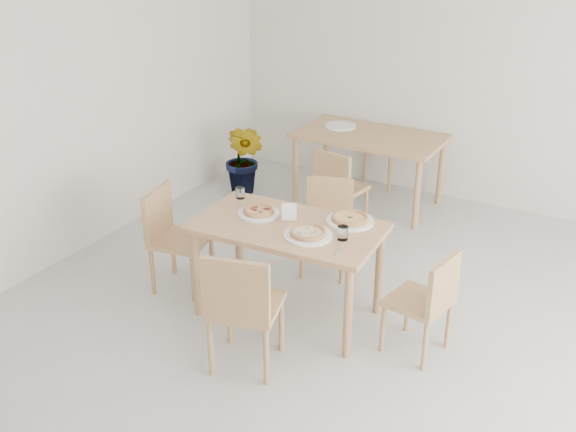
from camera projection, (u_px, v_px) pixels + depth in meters
The scene contains 21 objects.
main_table at pixel (288, 237), 4.90m from camera, with size 1.40×0.85×0.75m.
chair_south at pixel (242, 304), 4.32m from camera, with size 0.55×0.55×0.90m.
chair_north at pixel (327, 219), 5.64m from camera, with size 0.49×0.49×0.79m.
chair_west at pixel (171, 232), 5.35m from camera, with size 0.49×0.49×0.84m.
chair_east at pixel (428, 298), 4.52m from camera, with size 0.44×0.44×0.78m.
plate_margherita at pixel (350, 221), 4.90m from camera, with size 0.35×0.35×0.02m, color white.
plate_mushroom at pixel (308, 235), 4.69m from camera, with size 0.34×0.34×0.02m, color white.
plate_pepperoni at pixel (259, 213), 5.02m from camera, with size 0.31×0.31×0.02m, color white.
pizza_margherita at pixel (350, 218), 4.89m from camera, with size 0.27×0.27×0.03m.
pizza_mushroom at pixel (308, 232), 4.68m from camera, with size 0.30×0.30×0.03m.
pizza_pepperoni at pixel (259, 211), 5.01m from camera, with size 0.30×0.30×0.03m.
tumbler_a at pixel (343, 233), 4.63m from camera, with size 0.07×0.07×0.10m, color white.
tumbler_b at pixel (240, 193), 5.28m from camera, with size 0.07×0.07×0.09m, color white.
napkin_holder at pixel (289, 213), 4.90m from camera, with size 0.13×0.11×0.13m.
fork_a at pixel (340, 251), 4.49m from camera, with size 0.01×0.17×0.01m, color silver.
fork_b at pixel (298, 208), 5.11m from camera, with size 0.02×0.19×0.01m, color silver.
second_table at pixel (369, 142), 6.82m from camera, with size 1.47×0.84×0.75m.
chair_back_s at pixel (338, 184), 6.32m from camera, with size 0.45×0.45×0.80m.
chair_back_n at pixel (395, 139), 7.46m from camera, with size 0.54×0.54×0.85m.
plate_empty at pixel (340, 126), 7.01m from camera, with size 0.33×0.33×0.02m, color white.
potted_plant at pixel (245, 159), 7.14m from camera, with size 0.44×0.35×0.79m, color #21631D.
Camera 1 is at (1.35, -3.14, 2.85)m, focal length 42.00 mm.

